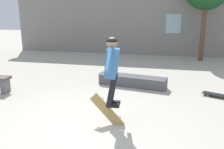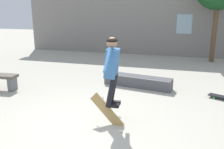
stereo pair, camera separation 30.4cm
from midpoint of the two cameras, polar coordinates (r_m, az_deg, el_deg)
The scene contains 6 objects.
ground_plane at distance 5.09m, azimuth -7.03°, elevation -12.04°, with size 40.00×40.00×0.00m, color #B2AD9E.
building_backdrop at distance 12.82m, azimuth 5.80°, elevation 13.28°, with size 13.77×0.52×5.01m.
skate_ledge at distance 7.54m, azimuth 3.47°, elevation -1.46°, with size 2.10×0.73×0.34m.
skater at distance 4.88m, azimuth -1.77°, elevation 1.94°, with size 0.32×1.20×1.39m.
skateboard_flipping at distance 5.14m, azimuth -2.80°, elevation -8.45°, with size 0.76×0.18×0.73m.
skateboard_resting at distance 7.14m, azimuth 22.30°, elevation -4.41°, with size 0.89×0.54×0.08m.
Camera 1 is at (1.42, -4.30, 2.30)m, focal length 40.00 mm.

